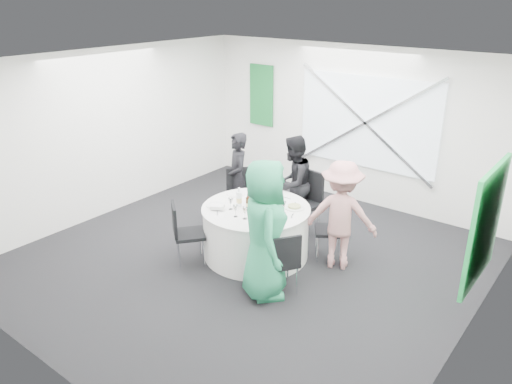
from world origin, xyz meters
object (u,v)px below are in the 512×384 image
Objects in this scene: chair_front_left at (183,229)px; person_man_back_left at (237,178)px; green_water_bottle at (273,200)px; person_man_back at (293,183)px; chair_back_left at (240,192)px; person_woman_pink at (341,215)px; chair_back at (307,197)px; banquet_table at (256,231)px; chair_front_right at (284,259)px; person_woman_green at (265,230)px; clear_water_bottle at (239,199)px; chair_back_right at (335,225)px.

person_man_back_left reaches higher than chair_front_left.
person_man_back_left reaches higher than green_water_bottle.
chair_back_left is at bearing -67.84° from person_man_back.
chair_front_left is at bearing 13.12° from person_woman_pink.
chair_back is 1.07× the size of chair_back_left.
green_water_bottle is at bearing 28.83° from banquet_table.
chair_back_left is at bearing -92.66° from chair_front_right.
person_man_back reaches higher than chair_front_right.
chair_back is 1.10× the size of chair_front_left.
chair_front_right is at bearing -98.19° from person_woman_green.
clear_water_bottle is at bearing -156.28° from banquet_table.
person_man_back reaches higher than chair_back.
person_woman_green reaches higher than green_water_bottle.
chair_back_left is 2.85× the size of green_water_bottle.
clear_water_bottle is (-0.93, 0.63, -0.04)m from person_woman_green.
chair_front_left is at bearing -81.56° from chair_back_right.
chair_back_right is at bearing -53.28° from chair_back_left.
chair_front_right is 1.57m from chair_front_left.
chair_front_right is 0.94× the size of chair_front_left.
person_man_back_left reaches higher than chair_back_right.
person_woman_green is at bearing -43.77° from chair_back_right.
person_woman_pink is 1.45m from clear_water_bottle.
person_woman_pink is at bearing -57.80° from chair_back_left.
banquet_table is 1.70× the size of chair_front_left.
banquet_table is 1.31m from person_man_back_left.
chair_back_right is (0.95, 0.63, 0.14)m from banquet_table.
person_man_back is (-0.26, -0.02, 0.18)m from chair_back.
clear_water_bottle is (-0.13, -1.18, 0.09)m from person_man_back.
person_man_back is at bearing -67.70° from chair_front_left.
banquet_table is at bearing 0.00° from person_man_back_left.
banquet_table is 0.57m from green_water_bottle.
chair_back_left is at bearing 128.86° from clear_water_bottle.
person_woman_green reaches higher than chair_back_left.
person_man_back_left is at bearing -127.81° from chair_back_right.
chair_back_left is 0.61× the size of person_woman_pink.
chair_front_left is at bearing -40.13° from person_man_back_left.
person_man_back_left reaches higher than banquet_table.
person_man_back is at bearing 107.81° from green_water_bottle.
chair_back is 2.09m from chair_front_left.
person_woman_pink reaches higher than clear_water_bottle.
person_woman_green is (1.57, -1.42, 0.35)m from chair_back_left.
person_woman_green is at bearing -137.60° from chair_front_left.
chair_back is 1.03m from green_water_bottle.
chair_back is 3.63× the size of clear_water_bottle.
person_man_back is at bearing 94.96° from banquet_table.
chair_front_left is at bearing -132.98° from green_water_bottle.
person_man_back is at bearing -147.06° from chair_back_right.
chair_back_left is (-1.03, -0.41, -0.04)m from chair_back.
chair_back is at bearing -29.54° from chair_back_left.
person_woman_green reaches higher than chair_front_right.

